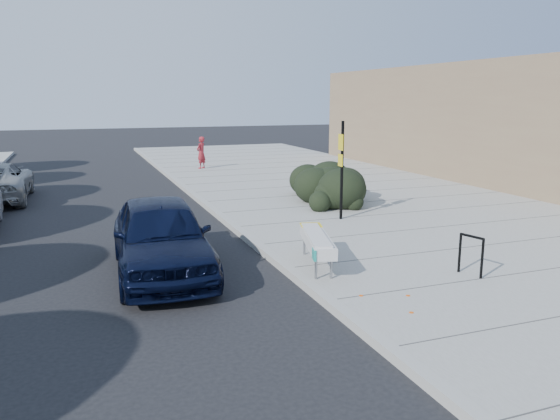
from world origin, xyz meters
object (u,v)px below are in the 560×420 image
Objects in this scene: bike_rack at (471,251)px; pedestrian at (201,153)px; bench at (317,241)px; sign_post at (341,165)px; sedan_navy at (161,236)px.

bike_rack is 18.76m from pedestrian.
bench is 3.13m from bike_rack.
sign_post reaches higher than bike_rack.
pedestrian is (1.31, 17.03, 0.26)m from bench.
sedan_navy is 2.96× the size of pedestrian.
sign_post is (-0.08, 5.62, 1.12)m from bike_rack.
bike_rack is 0.18× the size of sedan_navy.
sedan_navy is at bearing 138.66° from bike_rack.
pedestrian is at bearing 100.10° from sign_post.
bike_rack is at bearing -84.57° from sign_post.
bike_rack is at bearing -16.90° from bench.
sign_post is 1.79× the size of pedestrian.
pedestrian reaches higher than bench.
sedan_navy is 16.51m from pedestrian.
sedan_navy is (-5.73, 2.80, 0.16)m from bike_rack.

